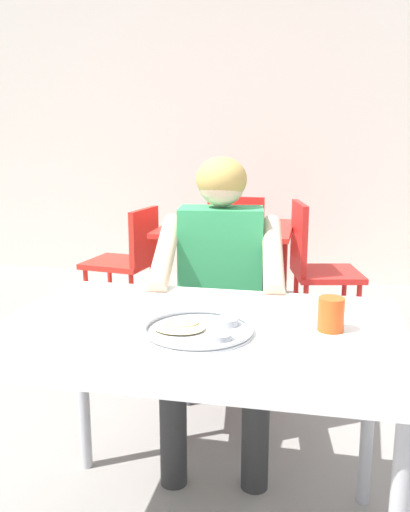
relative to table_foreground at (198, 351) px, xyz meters
name	(u,v)px	position (x,y,z in m)	size (l,w,h in m)	color
back_wall	(281,86)	(-0.02, 3.43, 1.04)	(12.00, 0.12, 3.40)	silver
table_foreground	(198,351)	(0.00, 0.00, 0.00)	(1.17, 0.78, 0.74)	white
thali_tray	(198,329)	(0.01, -0.05, 0.09)	(0.31, 0.31, 0.03)	#B7BABF
drinking_cup	(331,313)	(0.37, 0.04, 0.13)	(0.07, 0.07, 0.10)	#D84C19
chair_foreground	(223,314)	(-0.07, 0.85, -0.17)	(0.46, 0.44, 0.85)	#3F3F44
diner_foreground	(220,280)	(-0.05, 0.63, 0.05)	(0.54, 0.58, 1.19)	#303030
table_background_red	(227,239)	(-0.25, 2.00, -0.05)	(0.84, 0.77, 0.70)	red
chair_red_left	(129,257)	(-0.91, 1.95, -0.19)	(0.47, 0.45, 0.81)	red
chair_red_right	(314,261)	(0.32, 1.97, -0.16)	(0.49, 0.50, 0.87)	red
chair_red_far	(238,241)	(-0.25, 2.56, -0.17)	(0.46, 0.44, 0.84)	red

